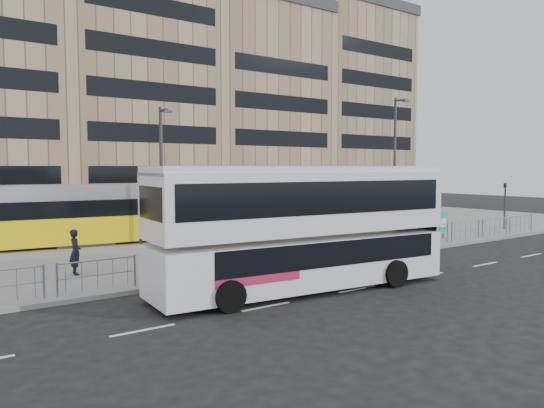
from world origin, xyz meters
TOP-DOWN VIEW (x-y plane):
  - ground at (0.00, 0.00)m, footprint 120.00×120.00m
  - plaza at (0.00, 12.00)m, footprint 64.00×24.00m
  - kerb at (0.00, 0.05)m, footprint 64.00×0.25m
  - building_row at (1.55, 34.27)m, footprint 70.40×18.40m
  - pedestrian_barrier at (2.00, 0.50)m, footprint 32.07×0.07m
  - road_markings at (1.00, -4.00)m, footprint 62.00×0.12m
  - double_decker_bus at (-3.67, -3.01)m, footprint 11.04×3.61m
  - tram at (1.95, 10.70)m, footprint 27.51×5.95m
  - station_sign at (7.37, 1.11)m, footprint 2.17×0.65m
  - ad_panel at (10.84, 1.66)m, footprint 0.83×0.14m
  - pedestrian at (-9.48, 3.75)m, footprint 0.44×0.66m
  - traffic_light_west at (-7.76, 1.47)m, footprint 0.22×0.24m
  - traffic_light_east at (18.27, 2.16)m, footprint 0.19×0.22m
  - lamp_post_west at (-3.51, 8.77)m, footprint 0.45×1.04m
  - lamp_post_east at (12.46, 6.70)m, footprint 0.45×1.04m

SIDE VIEW (x-z plane):
  - ground at x=0.00m, z-range 0.00..0.00m
  - road_markings at x=1.00m, z-range 0.00..0.01m
  - kerb at x=0.00m, z-range -0.01..0.16m
  - plaza at x=0.00m, z-range 0.00..0.15m
  - pedestrian_barrier at x=2.00m, z-range 0.43..1.53m
  - pedestrian at x=-9.48m, z-range 0.15..1.92m
  - ad_panel at x=10.84m, z-range 0.28..1.83m
  - tram at x=1.95m, z-range 0.16..3.38m
  - station_sign at x=7.37m, z-range 0.64..3.20m
  - traffic_light_west at x=-7.76m, z-range 0.57..3.67m
  - traffic_light_east at x=18.27m, z-range 0.57..3.67m
  - double_decker_bus at x=-3.67m, z-range 0.18..4.51m
  - lamp_post_west at x=-3.51m, z-range 0.52..7.81m
  - lamp_post_east at x=12.46m, z-range 0.53..9.30m
  - building_row at x=1.55m, z-range -2.69..28.51m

